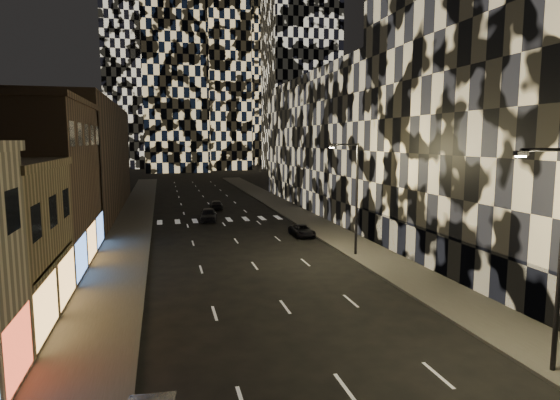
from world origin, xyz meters
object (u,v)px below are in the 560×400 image
streetlight_far (354,191)px  car_dark_rightlane (302,231)px  car_dark_midlane (208,215)px  streetlight_near (557,245)px  car_dark_oncoming (216,205)px

streetlight_far → car_dark_rightlane: (-1.73, 8.54, -4.79)m
car_dark_midlane → streetlight_near: bearing=-69.1°
streetlight_far → streetlight_near: bearing=-90.0°
streetlight_near → streetlight_far: bearing=90.0°
streetlight_near → car_dark_midlane: bearing=104.0°
car_dark_oncoming → car_dark_rightlane: bearing=111.5°
car_dark_midlane → car_dark_rightlane: bearing=-46.5°
streetlight_far → car_dark_oncoming: streetlight_far is taller
streetlight_far → car_dark_oncoming: (-7.85, 28.70, -4.75)m
streetlight_near → streetlight_far: same height
streetlight_far → car_dark_rightlane: bearing=101.4°
car_dark_midlane → streetlight_far: bearing=-56.3°
car_dark_rightlane → streetlight_near: bearing=-86.7°
streetlight_near → car_dark_oncoming: streetlight_near is taller
car_dark_oncoming → car_dark_midlane: bearing=82.4°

